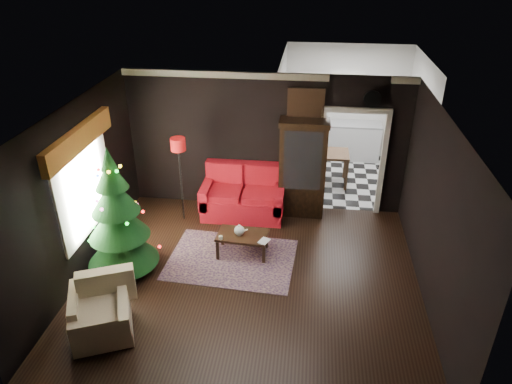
# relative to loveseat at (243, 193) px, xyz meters

# --- Properties ---
(floor) EXTENTS (5.50, 5.50, 0.00)m
(floor) POSITION_rel_loveseat_xyz_m (0.40, -2.05, -0.50)
(floor) COLOR black
(floor) RESTS_ON ground
(ceiling) EXTENTS (5.50, 5.50, 0.00)m
(ceiling) POSITION_rel_loveseat_xyz_m (0.40, -2.05, 2.30)
(ceiling) COLOR white
(ceiling) RESTS_ON ground
(wall_back) EXTENTS (5.50, 0.00, 5.50)m
(wall_back) POSITION_rel_loveseat_xyz_m (0.40, 0.45, 0.90)
(wall_back) COLOR black
(wall_back) RESTS_ON ground
(wall_front) EXTENTS (5.50, 0.00, 5.50)m
(wall_front) POSITION_rel_loveseat_xyz_m (0.40, -4.55, 0.90)
(wall_front) COLOR black
(wall_front) RESTS_ON ground
(wall_left) EXTENTS (0.00, 5.50, 5.50)m
(wall_left) POSITION_rel_loveseat_xyz_m (-2.35, -2.05, 0.90)
(wall_left) COLOR black
(wall_left) RESTS_ON ground
(wall_right) EXTENTS (0.00, 5.50, 5.50)m
(wall_right) POSITION_rel_loveseat_xyz_m (3.15, -2.05, 0.90)
(wall_right) COLOR black
(wall_right) RESTS_ON ground
(doorway) EXTENTS (1.10, 0.10, 2.10)m
(doorway) POSITION_rel_loveseat_xyz_m (2.10, 0.45, 0.55)
(doorway) COLOR white
(doorway) RESTS_ON ground
(left_window) EXTENTS (0.05, 1.60, 1.40)m
(left_window) POSITION_rel_loveseat_xyz_m (-2.31, -1.85, 0.95)
(left_window) COLOR white
(left_window) RESTS_ON wall_left
(valance) EXTENTS (0.12, 2.10, 0.35)m
(valance) POSITION_rel_loveseat_xyz_m (-2.23, -1.85, 1.77)
(valance) COLOR #95541F
(valance) RESTS_ON wall_left
(kitchen_floor) EXTENTS (3.00, 3.00, 0.00)m
(kitchen_floor) POSITION_rel_loveseat_xyz_m (2.10, 1.95, -0.50)
(kitchen_floor) COLOR silver
(kitchen_floor) RESTS_ON ground
(kitchen_window) EXTENTS (0.70, 0.06, 0.70)m
(kitchen_window) POSITION_rel_loveseat_xyz_m (2.10, 3.40, 1.20)
(kitchen_window) COLOR white
(kitchen_window) RESTS_ON ground
(rug) EXTENTS (2.26, 1.71, 0.01)m
(rug) POSITION_rel_loveseat_xyz_m (0.02, -1.56, -0.49)
(rug) COLOR #372A31
(rug) RESTS_ON ground
(loveseat) EXTENTS (1.70, 0.90, 1.00)m
(loveseat) POSITION_rel_loveseat_xyz_m (0.00, 0.00, 0.00)
(loveseat) COLOR #9B0215
(loveseat) RESTS_ON ground
(curio_cabinet) EXTENTS (0.90, 0.45, 1.90)m
(curio_cabinet) POSITION_rel_loveseat_xyz_m (1.15, 0.22, 0.45)
(curio_cabinet) COLOR black
(curio_cabinet) RESTS_ON ground
(floor_lamp) EXTENTS (0.36, 0.36, 1.79)m
(floor_lamp) POSITION_rel_loveseat_xyz_m (-1.16, -0.31, 0.33)
(floor_lamp) COLOR black
(floor_lamp) RESTS_ON ground
(christmas_tree) EXTENTS (1.24, 1.24, 2.23)m
(christmas_tree) POSITION_rel_loveseat_xyz_m (-1.73, -2.04, 0.55)
(christmas_tree) COLOR black
(christmas_tree) RESTS_ON ground
(armchair) EXTENTS (1.10, 1.10, 0.85)m
(armchair) POSITION_rel_loveseat_xyz_m (-1.48, -3.52, -0.04)
(armchair) COLOR tan
(armchair) RESTS_ON ground
(coffee_table) EXTENTS (0.91, 0.59, 0.39)m
(coffee_table) POSITION_rel_loveseat_xyz_m (0.19, -1.35, -0.29)
(coffee_table) COLOR #331B12
(coffee_table) RESTS_ON rug
(teapot) EXTENTS (0.24, 0.24, 0.19)m
(teapot) POSITION_rel_loveseat_xyz_m (0.14, -1.38, 0.00)
(teapot) COLOR white
(teapot) RESTS_ON coffee_table
(cup_a) EXTENTS (0.08, 0.08, 0.06)m
(cup_a) POSITION_rel_loveseat_xyz_m (0.14, -1.38, -0.06)
(cup_a) COLOR silver
(cup_a) RESTS_ON coffee_table
(cup_b) EXTENTS (0.07, 0.07, 0.06)m
(cup_b) POSITION_rel_loveseat_xyz_m (-0.16, -1.54, -0.07)
(cup_b) COLOR beige
(cup_b) RESTS_ON coffee_table
(book) EXTENTS (0.14, 0.08, 0.21)m
(book) POSITION_rel_loveseat_xyz_m (0.52, -1.49, 0.01)
(book) COLOR tan
(book) RESTS_ON coffee_table
(wall_clock) EXTENTS (0.32, 0.32, 0.06)m
(wall_clock) POSITION_rel_loveseat_xyz_m (2.35, 0.40, 1.88)
(wall_clock) COLOR silver
(wall_clock) RESTS_ON wall_back
(painting) EXTENTS (0.62, 0.05, 0.52)m
(painting) POSITION_rel_loveseat_xyz_m (1.15, 0.41, 1.75)
(painting) COLOR #B48052
(painting) RESTS_ON wall_back
(kitchen_counter) EXTENTS (1.80, 0.60, 0.90)m
(kitchen_counter) POSITION_rel_loveseat_xyz_m (2.10, 3.15, -0.05)
(kitchen_counter) COLOR silver
(kitchen_counter) RESTS_ON ground
(kitchen_table) EXTENTS (0.70, 0.70, 0.75)m
(kitchen_table) POSITION_rel_loveseat_xyz_m (1.80, 1.65, -0.12)
(kitchen_table) COLOR brown
(kitchen_table) RESTS_ON ground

